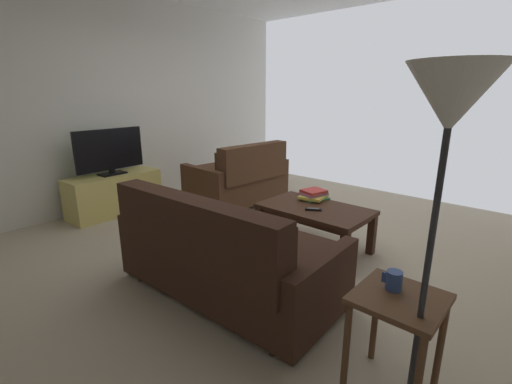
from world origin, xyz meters
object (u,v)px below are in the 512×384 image
Objects in this scene: coffee_table at (315,214)px; sofa_main at (222,253)px; end_table at (397,317)px; loveseat_near at (239,178)px; floor_lamp at (448,125)px; flat_tv at (110,151)px; tv_stand at (114,194)px; coffee_mug at (394,280)px; book_stack at (314,195)px; tv_remote at (313,209)px.

sofa_main is at bearing 87.65° from coffee_table.
coffee_table is 1.81m from end_table.
coffee_table is (-0.05, -1.22, 0.02)m from sofa_main.
loveseat_near reaches higher than coffee_table.
flat_tv is at bearing -8.06° from floor_lamp.
tv_stand is 1.33× the size of flat_tv.
coffee_mug is (-1.25, 1.22, 0.25)m from coffee_table.
sofa_main is at bearing -5.79° from floor_lamp.
floor_lamp is 4.95× the size of book_stack.
tv_stand is at bearing -8.04° from floor_lamp.
floor_lamp reaches higher than tv_remote.
coffee_table is 2.24m from floor_lamp.
coffee_table is 0.13m from tv_remote.
loveseat_near is at bearing -124.41° from tv_stand.
tv_remote is at bearing 122.63° from book_stack.
end_table is at bearing -39.29° from floor_lamp.
floor_lamp reaches higher than end_table.
flat_tv is 2.73m from tv_remote.
book_stack is (-1.46, 0.36, 0.12)m from loveseat_near.
sofa_main is 11.35× the size of tv_remote.
end_table is at bearing 173.24° from tv_stand.
tv_remote is (1.38, -1.27, -0.97)m from floor_lamp.
book_stack is at bearing -57.37° from tv_remote.
end_table is at bearing 135.76° from coffee_table.
floor_lamp is at bearing 174.21° from sofa_main.
flat_tv reaches higher than tv_remote.
coffee_table is 1.85× the size of end_table.
flat_tv is 3.84m from coffee_mug.
loveseat_near is at bearing -124.42° from flat_tv.
coffee_mug is at bearing -38.95° from floor_lamp.
tv_stand is 2.72m from tv_remote.
floor_lamp is 4.08m from flat_tv.
flat_tv is at bearing 23.07° from book_stack.
flat_tv is 2.64m from book_stack.
tv_remote is at bearing -164.85° from tv_stand.
flat_tv reaches higher than tv_stand.
tv_remote is (-2.61, -0.71, -0.37)m from flat_tv.
tv_stand is 11.70× the size of coffee_mug.
coffee_mug is at bearing 147.86° from loveseat_near.
loveseat_near reaches higher than end_table.
tv_remote is at bearing -42.62° from floor_lamp.
tv_stand is at bearing 17.38° from coffee_table.
sofa_main is 1.22m from coffee_table.
tv_remote is at bearing -94.78° from sofa_main.
end_table is (-1.35, 0.04, 0.10)m from sofa_main.
coffee_table is 0.64× the size of floor_lamp.
tv_remote is (1.25, -1.17, -0.00)m from end_table.
tv_stand is at bearing 70.82° from flat_tv.
sofa_main is 1.13m from tv_remote.
tv_stand is (2.57, 0.80, -0.12)m from coffee_table.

